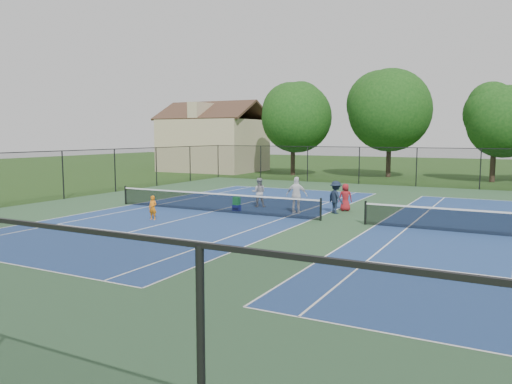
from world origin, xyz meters
The scene contains 15 objects.
ground centered at (0.00, 0.00, 0.00)m, with size 140.00×140.00×0.00m, color #234716.
court_pad centered at (0.00, 0.00, 0.00)m, with size 36.00×36.00×0.01m, color #2B4D2F.
tennis_court_left centered at (-7.00, 0.00, 0.10)m, with size 12.00×23.83×1.07m.
perimeter_fence centered at (0.00, 0.00, 1.60)m, with size 36.08×36.08×3.02m.
tree_back_a centered at (-13.00, 24.00, 6.04)m, with size 6.80×6.80×9.15m.
tree_back_b centered at (-4.00, 26.00, 6.60)m, with size 7.60×7.60×10.03m.
tree_back_c centered at (5.00, 25.00, 5.48)m, with size 6.00×6.00×8.40m.
clapboard_house centered at (-23.00, 25.00, 3.09)m, with size 10.80×8.10×7.65m.
child_player centered at (-8.15, -3.40, 0.57)m, with size 0.42×0.27×1.14m, color orange.
instructor centered at (-5.67, 2.62, 0.81)m, with size 0.79×0.62×1.63m, color #969698.
bystander_a centered at (-2.91, 1.50, 0.94)m, with size 1.10×0.46×1.88m, color white.
bystander_b centered at (-1.15, 2.40, 0.83)m, with size 1.08×0.62×1.67m, color #162031.
bystander_c centered at (-0.98, 3.44, 0.72)m, with size 0.71×0.46×1.45m, color maroon.
ball_crate centered at (-6.04, 0.82, 0.16)m, with size 0.38×0.31×0.32m, color navy.
ball_hopper centered at (-6.04, 0.82, 0.53)m, with size 0.34×0.28×0.42m, color green.
Camera 1 is at (6.99, -21.62, 3.98)m, focal length 35.00 mm.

